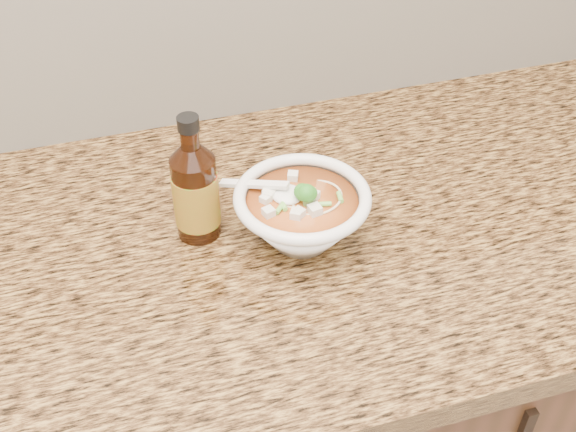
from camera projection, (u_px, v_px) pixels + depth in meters
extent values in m
cube|color=olive|center=(90.00, 277.00, 0.98)|extent=(4.00, 0.68, 0.04)
cylinder|color=white|center=(302.00, 237.00, 1.01)|extent=(0.08, 0.08, 0.01)
torus|color=white|center=(302.00, 197.00, 0.96)|extent=(0.19, 0.19, 0.02)
torus|color=beige|center=(308.00, 198.00, 0.97)|extent=(0.10, 0.10, 0.00)
torus|color=beige|center=(313.00, 204.00, 0.96)|extent=(0.09, 0.09, 0.00)
torus|color=beige|center=(293.00, 198.00, 0.97)|extent=(0.08, 0.08, 0.00)
torus|color=beige|center=(302.00, 204.00, 0.97)|extent=(0.11, 0.11, 0.00)
torus|color=beige|center=(291.00, 202.00, 0.97)|extent=(0.08, 0.08, 0.00)
torus|color=beige|center=(313.00, 210.00, 0.96)|extent=(0.14, 0.14, 0.00)
torus|color=beige|center=(302.00, 204.00, 0.97)|extent=(0.10, 0.10, 0.00)
torus|color=beige|center=(316.00, 210.00, 0.97)|extent=(0.06, 0.06, 0.00)
torus|color=beige|center=(308.00, 214.00, 0.96)|extent=(0.09, 0.09, 0.00)
torus|color=beige|center=(309.00, 215.00, 0.96)|extent=(0.12, 0.12, 0.00)
cube|color=silver|center=(298.00, 181.00, 0.99)|extent=(0.02, 0.02, 0.01)
cube|color=silver|center=(279.00, 196.00, 0.97)|extent=(0.01, 0.01, 0.01)
cube|color=silver|center=(279.00, 198.00, 0.96)|extent=(0.02, 0.02, 0.01)
cube|color=silver|center=(297.00, 209.00, 0.95)|extent=(0.02, 0.02, 0.01)
cube|color=silver|center=(336.00, 214.00, 0.94)|extent=(0.02, 0.02, 0.02)
cube|color=silver|center=(315.00, 201.00, 0.96)|extent=(0.02, 0.02, 0.01)
cube|color=silver|center=(302.00, 206.00, 0.95)|extent=(0.02, 0.02, 0.01)
cube|color=silver|center=(278.00, 199.00, 0.96)|extent=(0.02, 0.02, 0.02)
cube|color=silver|center=(294.00, 192.00, 0.97)|extent=(0.02, 0.02, 0.01)
ellipsoid|color=#196014|center=(308.00, 194.00, 0.95)|extent=(0.03, 0.03, 0.03)
cylinder|color=#76C84D|center=(270.00, 203.00, 0.95)|extent=(0.01, 0.02, 0.01)
cylinder|color=#76C84D|center=(329.00, 177.00, 1.00)|extent=(0.02, 0.02, 0.01)
cylinder|color=#76C84D|center=(285.00, 184.00, 0.99)|extent=(0.02, 0.02, 0.01)
cylinder|color=#76C84D|center=(318.00, 215.00, 0.94)|extent=(0.02, 0.01, 0.01)
cylinder|color=#76C84D|center=(323.00, 189.00, 0.98)|extent=(0.02, 0.01, 0.01)
cylinder|color=#76C84D|center=(306.00, 176.00, 1.00)|extent=(0.02, 0.02, 0.01)
ellipsoid|color=white|center=(287.00, 195.00, 0.97)|extent=(0.04, 0.04, 0.02)
cube|color=white|center=(254.00, 184.00, 0.98)|extent=(0.09, 0.07, 0.03)
cylinder|color=#371607|center=(196.00, 197.00, 0.98)|extent=(0.08, 0.08, 0.13)
cylinder|color=#371607|center=(190.00, 138.00, 0.92)|extent=(0.03, 0.03, 0.03)
cylinder|color=black|center=(188.00, 123.00, 0.90)|extent=(0.04, 0.04, 0.02)
cylinder|color=red|center=(196.00, 198.00, 0.98)|extent=(0.08, 0.08, 0.08)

